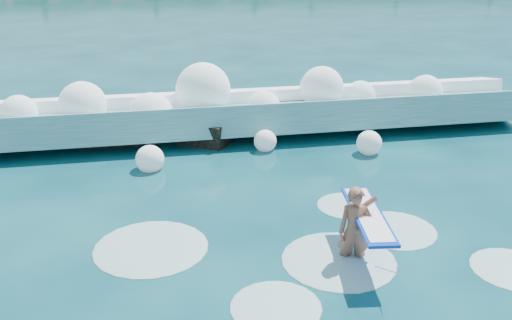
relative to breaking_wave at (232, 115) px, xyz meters
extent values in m
plane|color=#07303F|center=(-1.78, -7.74, -0.60)|extent=(200.00, 200.00, 0.00)
cube|color=teal|center=(0.00, -0.16, -0.10)|extent=(20.07, 3.06, 1.68)
cube|color=white|center=(0.00, 0.64, 0.40)|extent=(20.07, 1.41, 0.78)
cube|color=black|center=(-4.01, -0.08, -0.22)|extent=(2.08, 1.59, 1.11)
cube|color=black|center=(-1.01, -0.88, -0.31)|extent=(1.93, 1.84, 0.85)
cube|color=black|center=(1.69, 0.32, -0.19)|extent=(2.08, 1.89, 1.19)
imported|color=brown|center=(1.22, -8.63, 0.03)|extent=(0.78, 0.59, 1.92)
cube|color=#0B33C4|center=(1.50, -8.58, 0.36)|extent=(0.95, 2.68, 0.07)
cube|color=white|center=(1.50, -8.58, 0.37)|extent=(0.81, 2.45, 0.07)
cylinder|color=black|center=(1.40, -9.83, -0.15)|extent=(0.01, 0.91, 0.43)
sphere|color=white|center=(-6.77, -0.19, 0.51)|extent=(1.15, 1.15, 1.15)
sphere|color=white|center=(-4.85, 0.00, 0.60)|extent=(1.55, 1.55, 1.55)
sphere|color=white|center=(-2.72, -0.34, 0.25)|extent=(1.49, 1.49, 1.49)
sphere|color=white|center=(-0.94, 0.27, 0.84)|extent=(1.86, 1.86, 1.86)
sphere|color=white|center=(1.02, -0.36, 0.29)|extent=(1.15, 1.15, 1.15)
sphere|color=white|center=(3.13, 0.02, 0.78)|extent=(1.52, 1.52, 1.52)
sphere|color=white|center=(4.65, 0.24, 0.34)|extent=(1.13, 1.13, 1.13)
sphere|color=white|center=(6.87, -0.26, 0.52)|extent=(1.22, 1.22, 1.22)
sphere|color=white|center=(-2.84, -2.86, -0.31)|extent=(0.83, 0.83, 0.83)
sphere|color=white|center=(0.74, -1.92, -0.32)|extent=(0.71, 0.71, 0.71)
sphere|color=white|center=(3.82, -2.86, -0.27)|extent=(0.78, 0.78, 0.78)
ellipsoid|color=silver|center=(0.90, -8.66, -0.60)|extent=(2.42, 2.42, 0.12)
ellipsoid|color=silver|center=(-0.74, -9.98, -0.60)|extent=(1.70, 1.70, 0.09)
ellipsoid|color=silver|center=(2.59, -7.65, -0.60)|extent=(1.91, 1.91, 0.10)
ellipsoid|color=silver|center=(-2.93, -7.41, -0.60)|extent=(2.50, 2.50, 0.13)
ellipsoid|color=silver|center=(1.94, -6.23, -0.60)|extent=(1.53, 1.53, 0.08)
ellipsoid|color=silver|center=(4.25, -9.65, -0.60)|extent=(1.69, 1.69, 0.08)
camera|label=1|loc=(-2.72, -18.40, 5.68)|focal=40.00mm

